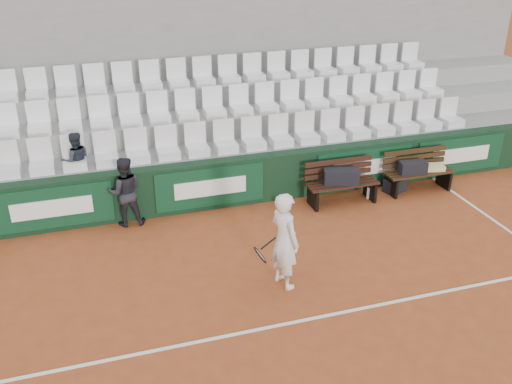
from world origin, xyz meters
name	(u,v)px	position (x,y,z in m)	size (l,w,h in m)	color
ground	(285,324)	(0.00, 0.00, 0.00)	(80.00, 80.00, 0.00)	#9E4923
court_baseline	(285,324)	(0.00, 0.00, 0.00)	(18.00, 0.06, 0.01)	white
back_barrier	(221,183)	(0.07, 3.99, 0.50)	(18.00, 0.34, 1.00)	black
grandstand_tier_front	(211,172)	(0.00, 4.62, 0.50)	(18.00, 0.95, 1.00)	gray
grandstand_tier_mid	(201,146)	(0.00, 5.58, 0.72)	(18.00, 0.95, 1.45)	#979794
grandstand_tier_back	(192,124)	(0.00, 6.53, 0.95)	(18.00, 0.95, 1.90)	gray
grandstand_rear_wall	(184,65)	(0.00, 7.15, 2.20)	(18.00, 0.30, 4.40)	gray
seat_row_front	(212,138)	(0.00, 4.45, 1.31)	(11.90, 0.44, 0.63)	white
seat_row_mid	(201,104)	(0.00, 5.40, 1.77)	(11.90, 0.44, 0.63)	white
seat_row_back	(191,73)	(0.00, 6.35, 2.21)	(11.90, 0.44, 0.63)	white
bench_left	(342,193)	(2.48, 3.37, 0.23)	(1.50, 0.56, 0.45)	#34180F
bench_right	(418,181)	(4.29, 3.41, 0.23)	(1.50, 0.56, 0.45)	#362110
sports_bag_left	(341,177)	(2.43, 3.36, 0.60)	(0.71, 0.30, 0.30)	black
sports_bag_right	(413,167)	(4.10, 3.38, 0.58)	(0.57, 0.27, 0.27)	black
towel	(434,167)	(4.66, 3.41, 0.51)	(0.40, 0.29, 0.11)	beige
sports_bag_ground	(395,185)	(3.81, 3.52, 0.15)	(0.48, 0.29, 0.29)	black
water_bottle_near	(286,208)	(1.21, 3.28, 0.12)	(0.07, 0.07, 0.23)	silver
water_bottle_far	(368,193)	(3.09, 3.37, 0.13)	(0.07, 0.07, 0.26)	silver
tennis_player	(284,241)	(0.33, 0.97, 0.81)	(0.77, 0.69, 1.63)	white
ball_kid	(125,192)	(-1.86, 3.77, 0.69)	(0.67, 0.52, 1.38)	black
spectator_c	(73,139)	(-2.67, 4.50, 1.58)	(0.56, 0.44, 1.16)	#212731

